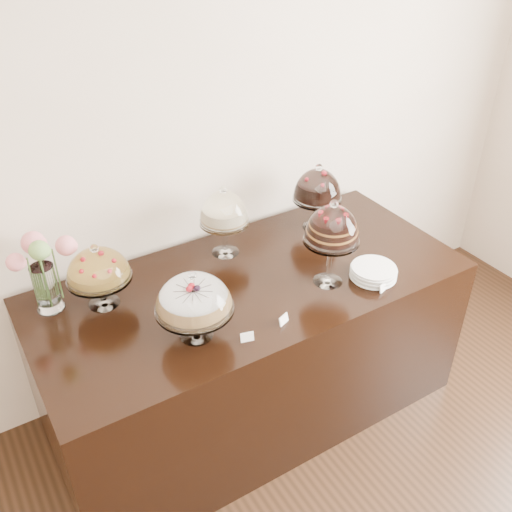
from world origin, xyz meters
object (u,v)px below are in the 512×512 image
flower_vase (43,267)px  cake_stand_fruit_tart (98,268)px  display_counter (251,347)px  plate_stack (373,272)px  cake_stand_sugar_sponge (194,297)px  cake_stand_choco_layer (332,228)px  cake_stand_cheesecake (224,211)px  cake_stand_dark_choco (318,188)px

flower_vase → cake_stand_fruit_tart: bearing=-26.8°
display_counter → plate_stack: bearing=-28.5°
cake_stand_sugar_sponge → cake_stand_choco_layer: size_ratio=0.75×
cake_stand_cheesecake → flower_vase: flower_vase is taller
cake_stand_cheesecake → cake_stand_dark_choco: bearing=-4.0°
cake_stand_dark_choco → plate_stack: bearing=-94.8°
display_counter → cake_stand_cheesecake: (0.02, 0.30, 0.70)m
cake_stand_choco_layer → flower_vase: bearing=157.1°
cake_stand_choco_layer → cake_stand_cheesecake: (-0.31, 0.50, -0.06)m
cake_stand_choco_layer → cake_stand_dark_choco: bearing=60.5°
display_counter → cake_stand_sugar_sponge: bearing=-151.8°
cake_stand_fruit_tart → cake_stand_choco_layer: bearing=-22.1°
cake_stand_fruit_tart → plate_stack: bearing=-22.3°
cake_stand_fruit_tart → flower_vase: bearing=153.2°
display_counter → cake_stand_choco_layer: 0.86m
display_counter → cake_stand_sugar_sponge: size_ratio=6.38×
cake_stand_sugar_sponge → cake_stand_choco_layer: 0.75m
cake_stand_cheesecake → cake_stand_fruit_tart: bearing=-172.9°
cake_stand_dark_choco → plate_stack: (-0.05, -0.56, -0.22)m
cake_stand_sugar_sponge → plate_stack: cake_stand_sugar_sponge is taller
cake_stand_dark_choco → display_counter: bearing=-156.3°
display_counter → cake_stand_choco_layer: (0.33, -0.20, 0.76)m
cake_stand_choco_layer → cake_stand_fruit_tart: cake_stand_choco_layer is taller
cake_stand_choco_layer → flower_vase: cake_stand_choco_layer is taller
display_counter → plate_stack: size_ratio=9.59×
cake_stand_sugar_sponge → display_counter: bearing=28.2°
cake_stand_choco_layer → cake_stand_dark_choco: size_ratio=1.16×
plate_stack → cake_stand_fruit_tart: bearing=157.7°
cake_stand_cheesecake → plate_stack: size_ratio=1.74×
cake_stand_cheesecake → cake_stand_dark_choco: size_ratio=1.00×
plate_stack → cake_stand_sugar_sponge: bearing=175.6°
display_counter → cake_stand_fruit_tart: bearing=162.9°
cake_stand_choco_layer → plate_stack: 0.37m
cake_stand_dark_choco → cake_stand_choco_layer: bearing=-119.5°
display_counter → cake_stand_dark_choco: cake_stand_dark_choco is taller
cake_stand_cheesecake → plate_stack: (0.53, -0.60, -0.22)m
display_counter → cake_stand_sugar_sponge: 0.81m
cake_stand_sugar_sponge → cake_stand_cheesecake: bearing=50.2°
cake_stand_fruit_tart → flower_vase: 0.24m
display_counter → plate_stack: (0.55, -0.30, 0.48)m
display_counter → flower_vase: flower_vase is taller
display_counter → cake_stand_cheesecake: bearing=86.3°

